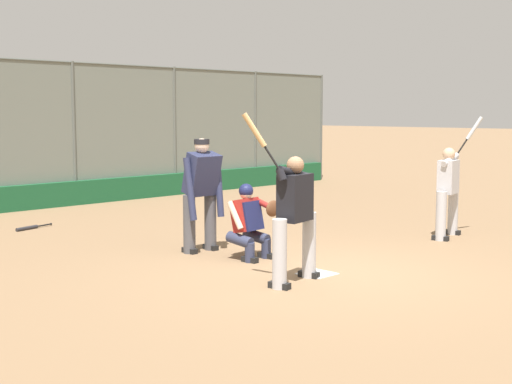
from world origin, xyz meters
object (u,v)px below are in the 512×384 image
Objects in this scene: batter_at_plate at (294,215)px; umpire_home at (202,191)px; catcher_behind_plate at (250,220)px; spare_bat_near_backstop at (30,228)px; batter_on_deck at (448,189)px.

umpire_home is at bearing -112.56° from batter_at_plate.
batter_at_plate is 1.23× the size of umpire_home.
spare_bat_near_backstop is (1.07, -4.80, -0.55)m from catcher_behind_plate.
catcher_behind_plate is 3.88m from batter_on_deck.
spare_bat_near_backstop is at bearing 115.23° from batter_on_deck.
umpire_home is 0.84× the size of batter_on_deck.
spare_bat_near_backstop is at bearing -83.70° from catcher_behind_plate.
batter_at_plate is 2.43m from umpire_home.
batter_at_plate is at bearing 170.99° from batter_on_deck.
batter_at_plate reaches higher than umpire_home.
batter_on_deck is (-4.36, -0.37, -0.03)m from batter_at_plate.
batter_at_plate is 4.37m from batter_on_deck.
batter_on_deck reaches higher than umpire_home.
batter_on_deck is at bearing 173.68° from batter_at_plate.
umpire_home is at bearing 89.52° from spare_bat_near_backstop.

